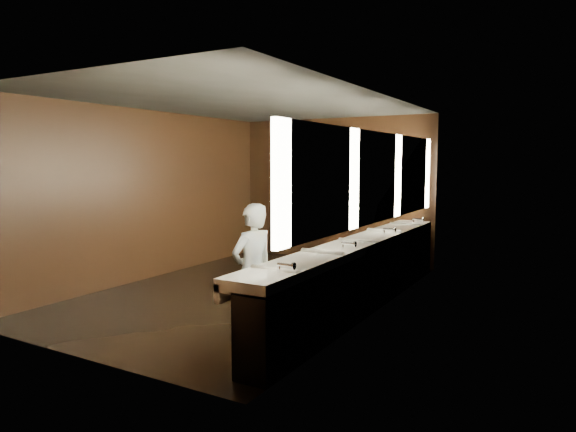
# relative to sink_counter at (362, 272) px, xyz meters

# --- Properties ---
(floor) EXTENTS (6.00, 6.00, 0.00)m
(floor) POSITION_rel_sink_counter_xyz_m (-1.79, 0.00, -0.50)
(floor) COLOR black
(floor) RESTS_ON ground
(ceiling) EXTENTS (4.00, 6.00, 0.02)m
(ceiling) POSITION_rel_sink_counter_xyz_m (-1.79, 0.00, 2.30)
(ceiling) COLOR #2D2D2B
(ceiling) RESTS_ON wall_back
(wall_back) EXTENTS (4.00, 0.02, 2.80)m
(wall_back) POSITION_rel_sink_counter_xyz_m (-1.79, 3.00, 0.90)
(wall_back) COLOR black
(wall_back) RESTS_ON floor
(wall_front) EXTENTS (4.00, 0.02, 2.80)m
(wall_front) POSITION_rel_sink_counter_xyz_m (-1.79, -3.00, 0.90)
(wall_front) COLOR black
(wall_front) RESTS_ON floor
(wall_left) EXTENTS (0.02, 6.00, 2.80)m
(wall_left) POSITION_rel_sink_counter_xyz_m (-3.79, 0.00, 0.90)
(wall_left) COLOR black
(wall_left) RESTS_ON floor
(wall_right) EXTENTS (0.02, 6.00, 2.80)m
(wall_right) POSITION_rel_sink_counter_xyz_m (0.21, 0.00, 0.90)
(wall_right) COLOR black
(wall_right) RESTS_ON floor
(sink_counter) EXTENTS (0.55, 5.40, 1.01)m
(sink_counter) POSITION_rel_sink_counter_xyz_m (0.00, 0.00, 0.00)
(sink_counter) COLOR black
(sink_counter) RESTS_ON floor
(mirror_band) EXTENTS (0.06, 5.03, 1.15)m
(mirror_band) POSITION_rel_sink_counter_xyz_m (0.19, -0.00, 1.25)
(mirror_band) COLOR white
(mirror_band) RESTS_ON wall_right
(person) EXTENTS (0.50, 0.62, 1.50)m
(person) POSITION_rel_sink_counter_xyz_m (-0.62, -1.66, 0.25)
(person) COLOR #9CB9E8
(person) RESTS_ON floor
(trash_bin) EXTENTS (0.46, 0.46, 0.58)m
(trash_bin) POSITION_rel_sink_counter_xyz_m (-0.22, -1.85, -0.21)
(trash_bin) COLOR black
(trash_bin) RESTS_ON floor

